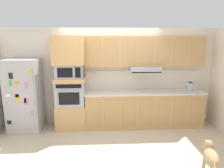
{
  "coord_description": "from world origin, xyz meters",
  "views": [
    {
      "loc": [
        -0.22,
        -4.22,
        2.21
      ],
      "look_at": [
        0.01,
        0.22,
        1.24
      ],
      "focal_mm": 32.6,
      "sensor_mm": 36.0,
      "label": 1
    }
  ],
  "objects_px": {
    "refrigerator": "(25,95)",
    "dog": "(210,156)",
    "built_in_oven": "(71,93)",
    "electric_kettle": "(190,87)",
    "microwave": "(70,71)",
    "screwdriver": "(116,91)"
  },
  "relations": [
    {
      "from": "screwdriver",
      "to": "electric_kettle",
      "type": "xyz_separation_m",
      "value": [
        1.89,
        -0.08,
        0.1
      ]
    },
    {
      "from": "electric_kettle",
      "to": "dog",
      "type": "bearing_deg",
      "value": -104.19
    },
    {
      "from": "built_in_oven",
      "to": "refrigerator",
      "type": "bearing_deg",
      "value": -176.48
    },
    {
      "from": "built_in_oven",
      "to": "electric_kettle",
      "type": "height_order",
      "value": "built_in_oven"
    },
    {
      "from": "refrigerator",
      "to": "dog",
      "type": "height_order",
      "value": "refrigerator"
    },
    {
      "from": "refrigerator",
      "to": "microwave",
      "type": "distance_m",
      "value": 1.25
    },
    {
      "from": "microwave",
      "to": "dog",
      "type": "bearing_deg",
      "value": -40.56
    },
    {
      "from": "screwdriver",
      "to": "electric_kettle",
      "type": "height_order",
      "value": "electric_kettle"
    },
    {
      "from": "refrigerator",
      "to": "screwdriver",
      "type": "bearing_deg",
      "value": 2.7
    },
    {
      "from": "microwave",
      "to": "screwdriver",
      "type": "xyz_separation_m",
      "value": [
        1.13,
        0.04,
        -0.53
      ]
    },
    {
      "from": "built_in_oven",
      "to": "electric_kettle",
      "type": "relative_size",
      "value": 2.92
    },
    {
      "from": "screwdriver",
      "to": "electric_kettle",
      "type": "bearing_deg",
      "value": -2.57
    },
    {
      "from": "electric_kettle",
      "to": "dog",
      "type": "distance_m",
      "value": 2.25
    },
    {
      "from": "refrigerator",
      "to": "microwave",
      "type": "height_order",
      "value": "refrigerator"
    },
    {
      "from": "dog",
      "to": "screwdriver",
      "type": "bearing_deg",
      "value": 50.76
    },
    {
      "from": "refrigerator",
      "to": "dog",
      "type": "relative_size",
      "value": 2.4
    },
    {
      "from": "refrigerator",
      "to": "built_in_oven",
      "type": "relative_size",
      "value": 2.51
    },
    {
      "from": "refrigerator",
      "to": "built_in_oven",
      "type": "bearing_deg",
      "value": 3.52
    },
    {
      "from": "microwave",
      "to": "electric_kettle",
      "type": "relative_size",
      "value": 2.68
    },
    {
      "from": "refrigerator",
      "to": "electric_kettle",
      "type": "distance_m",
      "value": 4.13
    },
    {
      "from": "screwdriver",
      "to": "dog",
      "type": "distance_m",
      "value": 2.62
    },
    {
      "from": "built_in_oven",
      "to": "electric_kettle",
      "type": "bearing_deg",
      "value": -0.9
    }
  ]
}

